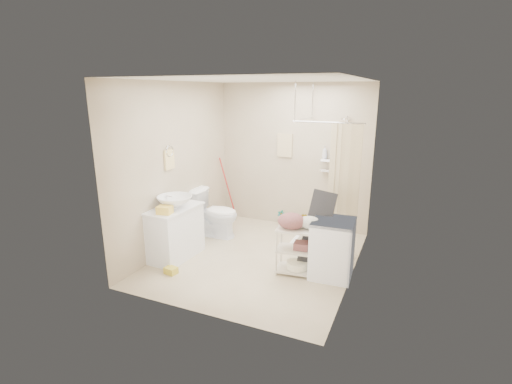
% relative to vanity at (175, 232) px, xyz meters
% --- Properties ---
extents(floor, '(3.20, 3.20, 0.00)m').
position_rel_vanity_xyz_m(floor, '(1.16, 0.46, -0.39)').
color(floor, beige).
rests_on(floor, ground).
extents(ceiling, '(2.80, 3.20, 0.04)m').
position_rel_vanity_xyz_m(ceiling, '(1.16, 0.46, 2.21)').
color(ceiling, silver).
rests_on(ceiling, ground).
extents(wall_back, '(2.80, 0.04, 2.60)m').
position_rel_vanity_xyz_m(wall_back, '(1.16, 2.06, 0.91)').
color(wall_back, '#BFAF94').
rests_on(wall_back, ground).
extents(wall_front, '(2.80, 0.04, 2.60)m').
position_rel_vanity_xyz_m(wall_front, '(1.16, -1.14, 0.91)').
color(wall_front, '#BFAF94').
rests_on(wall_front, ground).
extents(wall_left, '(0.04, 3.20, 2.60)m').
position_rel_vanity_xyz_m(wall_left, '(-0.24, 0.46, 0.91)').
color(wall_left, '#BFAF94').
rests_on(wall_left, ground).
extents(wall_right, '(0.04, 3.20, 2.60)m').
position_rel_vanity_xyz_m(wall_right, '(2.56, 0.46, 0.91)').
color(wall_right, '#BFAF94').
rests_on(wall_right, ground).
extents(vanity, '(0.55, 0.92, 0.79)m').
position_rel_vanity_xyz_m(vanity, '(0.00, 0.00, 0.00)').
color(vanity, silver).
rests_on(vanity, ground).
extents(sink, '(0.53, 0.53, 0.18)m').
position_rel_vanity_xyz_m(sink, '(0.02, 0.01, 0.48)').
color(sink, white).
rests_on(sink, vanity).
extents(counter_basket, '(0.22, 0.19, 0.11)m').
position_rel_vanity_xyz_m(counter_basket, '(0.06, -0.29, 0.45)').
color(counter_basket, yellow).
rests_on(counter_basket, vanity).
extents(floor_basket, '(0.26, 0.22, 0.13)m').
position_rel_vanity_xyz_m(floor_basket, '(0.25, -0.48, -0.33)').
color(floor_basket, gold).
rests_on(floor_basket, ground).
extents(toilet, '(0.83, 0.49, 0.83)m').
position_rel_vanity_xyz_m(toilet, '(0.12, 1.00, 0.02)').
color(toilet, white).
rests_on(toilet, ground).
extents(mop, '(0.13, 0.13, 1.22)m').
position_rel_vanity_xyz_m(mop, '(-0.13, 1.90, 0.21)').
color(mop, red).
rests_on(mop, ground).
extents(potted_plant_a, '(0.16, 0.12, 0.29)m').
position_rel_vanity_xyz_m(potted_plant_a, '(1.00, 1.93, -0.25)').
color(potted_plant_a, brown).
rests_on(potted_plant_a, ground).
extents(potted_plant_b, '(0.20, 0.18, 0.30)m').
position_rel_vanity_xyz_m(potted_plant_b, '(1.45, 1.92, -0.24)').
color(potted_plant_b, '#965221').
rests_on(potted_plant_b, ground).
extents(hanging_towel, '(0.28, 0.03, 0.42)m').
position_rel_vanity_xyz_m(hanging_towel, '(1.01, 2.04, 1.11)').
color(hanging_towel, beige).
rests_on(hanging_towel, wall_back).
extents(towel_ring, '(0.04, 0.22, 0.34)m').
position_rel_vanity_xyz_m(towel_ring, '(-0.22, 0.26, 1.08)').
color(towel_ring, '#F7DD8E').
rests_on(towel_ring, wall_left).
extents(tp_holder, '(0.08, 0.12, 0.14)m').
position_rel_vanity_xyz_m(tp_holder, '(-0.20, 0.51, 0.33)').
color(tp_holder, white).
rests_on(tp_holder, wall_left).
extents(shower, '(1.10, 1.10, 2.10)m').
position_rel_vanity_xyz_m(shower, '(2.01, 1.51, 0.66)').
color(shower, white).
rests_on(shower, ground).
extents(shampoo_bottle_a, '(0.10, 0.10, 0.22)m').
position_rel_vanity_xyz_m(shampoo_bottle_a, '(1.76, 2.00, 1.03)').
color(shampoo_bottle_a, silver).
rests_on(shampoo_bottle_a, shower).
extents(shampoo_bottle_b, '(0.09, 0.09, 0.17)m').
position_rel_vanity_xyz_m(shampoo_bottle_b, '(1.90, 1.98, 1.01)').
color(shampoo_bottle_b, '#506AB0').
rests_on(shampoo_bottle_b, shower).
extents(washing_machine, '(0.57, 0.59, 0.80)m').
position_rel_vanity_xyz_m(washing_machine, '(2.30, 0.36, 0.00)').
color(washing_machine, white).
rests_on(washing_machine, ground).
extents(laundry_rack, '(0.61, 0.40, 0.79)m').
position_rel_vanity_xyz_m(laundry_rack, '(1.85, 0.24, 0.00)').
color(laundry_rack, beige).
rests_on(laundry_rack, ground).
extents(ironing_board, '(0.34, 0.11, 1.17)m').
position_rel_vanity_xyz_m(ironing_board, '(2.05, 0.43, 0.19)').
color(ironing_board, black).
rests_on(ironing_board, ground).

